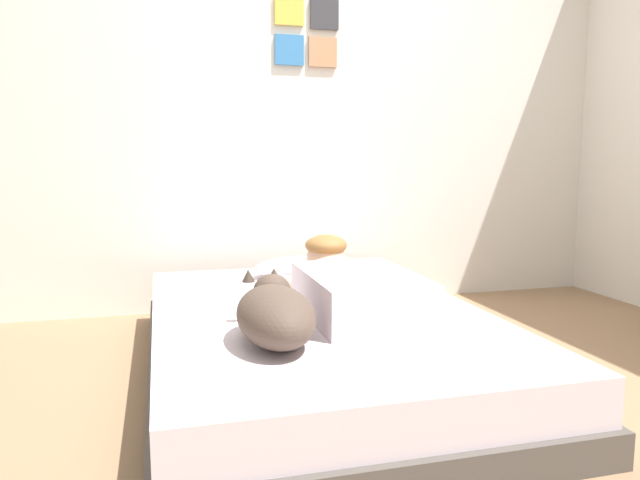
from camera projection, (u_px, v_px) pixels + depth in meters
name	position (u px, v px, depth m)	size (l,w,h in m)	color
ground_plane	(404.00, 399.00, 2.28)	(11.91, 11.91, 0.00)	#8C6B4C
back_wall	(304.00, 102.00, 3.66)	(3.95, 0.12, 2.50)	silver
bed	(316.00, 341.00, 2.55)	(1.38, 2.07, 0.28)	#4C4742
pillow	(303.00, 267.00, 3.20)	(0.52, 0.32, 0.11)	silver
person_lying	(349.00, 284.00, 2.53)	(0.43, 0.92, 0.27)	silver
dog	(275.00, 313.00, 2.07)	(0.26, 0.57, 0.21)	#4C3D33
coffee_cup	(318.00, 284.00, 2.85)	(0.12, 0.09, 0.07)	#D84C47
cell_phone	(321.00, 318.00, 2.38)	(0.07, 0.14, 0.01)	black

